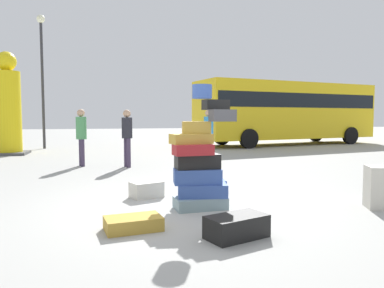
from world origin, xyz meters
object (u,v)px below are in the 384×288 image
suitcase_tower (200,163)px  person_bearded_onlooker (81,132)px  suitcase_black_foreground_near (237,227)px  yellow_dummy_statue (8,109)px  lamp_post (42,62)px  person_passerby_in_red (209,131)px  suitcase_tan_behind_tower (133,223)px  suitcase_cream_white_trunk (377,187)px  parked_bus (287,109)px  person_tourist_with_camera (127,133)px  suitcase_navy_left_side (209,187)px  suitcase_cream_foreground_far (146,190)px

suitcase_tower → person_bearded_onlooker: 5.96m
suitcase_black_foreground_near → person_bearded_onlooker: 7.44m
yellow_dummy_statue → lamp_post: bearing=70.6°
person_passerby_in_red → yellow_dummy_statue: bearing=-114.4°
person_passerby_in_red → suitcase_tan_behind_tower: bearing=-16.8°
suitcase_cream_white_trunk → suitcase_tower: bearing=-171.4°
person_bearded_onlooker → parked_bus: parked_bus is taller
suitcase_tan_behind_tower → person_tourist_with_camera: 6.03m
suitcase_cream_white_trunk → suitcase_tan_behind_tower: (-3.81, -0.27, -0.25)m
suitcase_tower → yellow_dummy_statue: size_ratio=0.50×
person_tourist_with_camera → parked_bus: parked_bus is taller
suitcase_navy_left_side → suitcase_black_foreground_near: suitcase_black_foreground_near is taller
suitcase_cream_white_trunk → person_tourist_with_camera: person_tourist_with_camera is taller
suitcase_black_foreground_near → lamp_post: 14.77m
suitcase_cream_white_trunk → suitcase_cream_foreground_far: (-3.45, 1.60, -0.19)m
suitcase_cream_foreground_far → suitcase_tan_behind_tower: size_ratio=0.77×
person_bearded_onlooker → person_passerby_in_red: size_ratio=1.00×
person_passerby_in_red → parked_bus: parked_bus is taller
suitcase_cream_white_trunk → person_tourist_with_camera: 6.75m
suitcase_cream_foreground_far → person_passerby_in_red: 5.31m
suitcase_black_foreground_near → lamp_post: (-4.28, 13.63, 3.77)m
person_passerby_in_red → person_tourist_with_camera: bearing=-71.6°
suitcase_cream_white_trunk → lamp_post: lamp_post is taller
suitcase_cream_foreground_far → yellow_dummy_statue: (-4.34, 8.71, 1.59)m
suitcase_cream_white_trunk → suitcase_black_foreground_near: bearing=-140.1°
suitcase_navy_left_side → person_passerby_in_red: person_passerby_in_red is taller
suitcase_tower → suitcase_black_foreground_near: suitcase_tower is taller
person_tourist_with_camera → parked_bus: bearing=112.3°
suitcase_tower → person_passerby_in_red: size_ratio=1.16×
suitcase_cream_white_trunk → person_bearded_onlooker: (-4.85, 6.21, 0.66)m
suitcase_cream_white_trunk → suitcase_navy_left_side: bearing=166.6°
suitcase_navy_left_side → person_passerby_in_red: 4.85m
suitcase_cream_white_trunk → parked_bus: (5.01, 12.58, 1.50)m
suitcase_black_foreground_near → suitcase_cream_foreground_far: bearing=89.2°
suitcase_cream_white_trunk → suitcase_black_foreground_near: size_ratio=0.91×
person_bearded_onlooker → yellow_dummy_statue: bearing=-159.0°
suitcase_tower → suitcase_cream_white_trunk: suitcase_tower is taller
suitcase_navy_left_side → suitcase_cream_foreground_far: bearing=-174.3°
suitcase_tan_behind_tower → person_tourist_with_camera: person_tourist_with_camera is taller
person_passerby_in_red → lamp_post: 9.29m
suitcase_cream_white_trunk → person_passerby_in_red: (-1.00, 6.23, 0.67)m
suitcase_navy_left_side → suitcase_cream_white_trunk: (2.28, -1.62, 0.20)m
person_tourist_with_camera → parked_bus: 11.03m
person_passerby_in_red → yellow_dummy_statue: (-6.78, 4.08, 0.73)m
suitcase_black_foreground_near → suitcase_tan_behind_tower: suitcase_black_foreground_near is taller
suitcase_black_foreground_near → person_passerby_in_red: (1.63, 7.07, 0.86)m
suitcase_cream_foreground_far → person_tourist_with_camera: size_ratio=0.33×
suitcase_tower → person_tourist_with_camera: (-0.86, 5.05, 0.27)m
suitcase_navy_left_side → person_tourist_with_camera: size_ratio=0.37×
suitcase_cream_white_trunk → person_tourist_with_camera: size_ratio=0.40×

